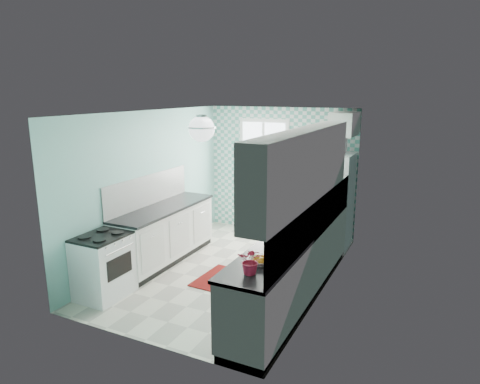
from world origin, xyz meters
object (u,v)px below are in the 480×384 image
at_px(stove, 104,265).
at_px(microwave, 332,146).
at_px(sink, 317,214).
at_px(fruit_bowl, 261,262).
at_px(ceiling_light, 202,129).
at_px(fridge, 330,201).
at_px(potted_plant, 251,261).

height_order(stove, microwave, microwave).
relative_size(stove, sink, 1.64).
bearing_deg(fruit_bowl, ceiling_light, 146.75).
xyz_separation_m(ceiling_light, sink, (1.20, 1.43, -1.39)).
height_order(fridge, microwave, microwave).
xyz_separation_m(fridge, sink, (0.09, -1.14, 0.06)).
bearing_deg(sink, fruit_bowl, -91.85).
bearing_deg(microwave, potted_plant, 90.05).
distance_m(ceiling_light, stove, 2.33).
relative_size(sink, fruit_bowl, 1.94).
bearing_deg(fruit_bowl, stove, 178.10).
distance_m(fridge, microwave, 1.00).
distance_m(fridge, potted_plant, 3.65).
bearing_deg(potted_plant, ceiling_light, 138.43).
relative_size(fridge, fruit_bowl, 6.33).
bearing_deg(ceiling_light, fruit_bowl, -33.25).
xyz_separation_m(fruit_bowl, potted_plant, (0.00, -0.28, 0.11)).
height_order(fruit_bowl, potted_plant, potted_plant).
bearing_deg(fridge, ceiling_light, -116.36).
bearing_deg(stove, ceiling_light, 31.21).
xyz_separation_m(ceiling_light, fruit_bowl, (1.20, -0.79, -1.35)).
bearing_deg(microwave, fruit_bowl, 90.17).
relative_size(ceiling_light, sink, 0.66).
height_order(ceiling_light, microwave, ceiling_light).
height_order(stove, sink, sink).
height_order(sink, microwave, microwave).
bearing_deg(fridge, fruit_bowl, -91.52).
xyz_separation_m(ceiling_light, fridge, (1.11, 2.58, -1.46)).
bearing_deg(stove, potted_plant, -7.79).
distance_m(ceiling_light, fruit_bowl, 1.97).
height_order(ceiling_light, fruit_bowl, ceiling_light).
relative_size(fridge, sink, 3.26).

